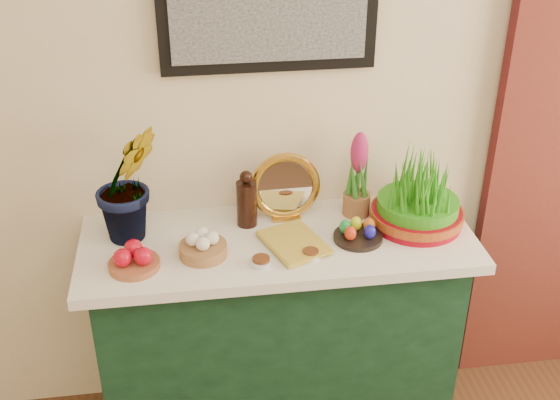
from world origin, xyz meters
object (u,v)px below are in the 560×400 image
at_px(hyacinth_green, 126,165).
at_px(wheatgrass_sabzeh, 419,194).
at_px(mirror, 286,187).
at_px(book, 271,249).
at_px(sideboard, 278,338).

distance_m(hyacinth_green, wheatgrass_sabzeh, 1.04).
height_order(hyacinth_green, mirror, hyacinth_green).
bearing_deg(book, sideboard, 48.55).
relative_size(sideboard, hyacinth_green, 2.31).
bearing_deg(book, mirror, 49.88).
distance_m(mirror, wheatgrass_sabzeh, 0.48).
distance_m(hyacinth_green, book, 0.57).
bearing_deg(sideboard, mirror, 71.10).
xyz_separation_m(hyacinth_green, book, (0.47, -0.18, -0.27)).
bearing_deg(mirror, hyacinth_green, -174.39).
bearing_deg(wheatgrass_sabzeh, mirror, 166.24).
bearing_deg(sideboard, wheatgrass_sabzeh, 2.43).
xyz_separation_m(hyacinth_green, mirror, (0.55, 0.05, -0.16)).
bearing_deg(hyacinth_green, sideboard, -32.04).
height_order(book, wheatgrass_sabzeh, wheatgrass_sabzeh).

